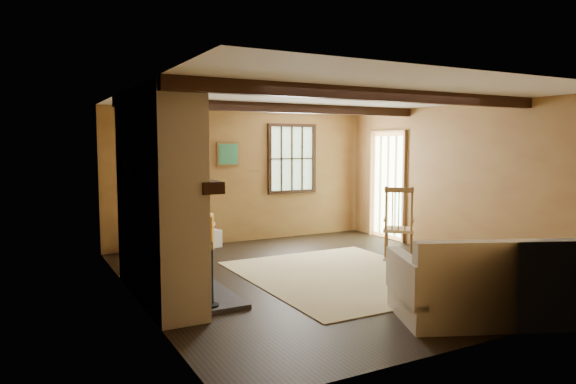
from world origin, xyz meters
TOP-DOWN VIEW (x-y plane):
  - ground at (0.00, 0.00)m, footprint 5.50×5.50m
  - room_envelope at (0.22, 0.26)m, footprint 5.02×5.52m
  - fireplace at (-2.23, -0.00)m, footprint 1.02×2.30m
  - rug at (0.20, -0.20)m, footprint 2.50×3.00m
  - rocking_chair at (1.60, 0.33)m, footprint 0.87×0.89m
  - sofa at (0.68, -2.41)m, footprint 2.37×1.74m
  - firewood_pile at (-1.87, 2.60)m, footprint 0.69×0.12m
  - laundry_basket at (-0.84, 2.53)m, footprint 0.57×0.48m
  - basket_pillow at (-0.84, 2.53)m, footprint 0.43×0.35m
  - armchair at (-1.45, 1.88)m, footprint 1.09×1.10m

SIDE VIEW (x-z plane):
  - ground at x=0.00m, z-range 0.00..0.00m
  - rug at x=0.20m, z-range 0.00..0.01m
  - firewood_pile at x=-1.87m, z-range 0.00..0.25m
  - laundry_basket at x=-0.84m, z-range 0.00..0.30m
  - sofa at x=0.68m, z-range -0.13..0.75m
  - armchair at x=-1.45m, z-range 0.00..0.71m
  - basket_pillow at x=-0.84m, z-range 0.30..0.50m
  - rocking_chair at x=1.60m, z-range -0.09..1.04m
  - fireplace at x=-2.23m, z-range -0.10..2.30m
  - room_envelope at x=0.22m, z-range 0.41..2.85m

